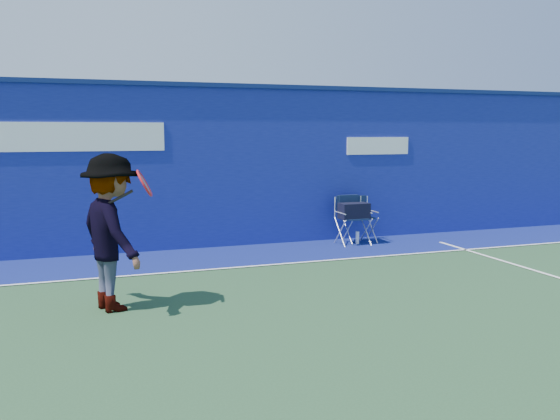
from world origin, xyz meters
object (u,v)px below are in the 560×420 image
object	(u,v)px
directors_chair_left	(353,224)
tennis_player	(112,232)
water_bottle	(357,238)
directors_chair_right	(360,228)

from	to	relation	value
directors_chair_left	tennis_player	world-z (taller)	tennis_player
directors_chair_left	water_bottle	size ratio (longest dim) A/B	3.78
directors_chair_left	water_bottle	bearing A→B (deg)	-14.20
directors_chair_left	directors_chair_right	distance (m)	0.30
directors_chair_left	water_bottle	xyz separation A→B (m)	(0.09, -0.02, -0.28)
directors_chair_left	water_bottle	distance (m)	0.29
directors_chair_right	water_bottle	bearing A→B (deg)	-127.15
tennis_player	water_bottle	bearing A→B (deg)	30.81
directors_chair_right	tennis_player	distance (m)	5.82
directors_chair_right	tennis_player	xyz separation A→B (m)	(-4.92, -3.03, 0.68)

